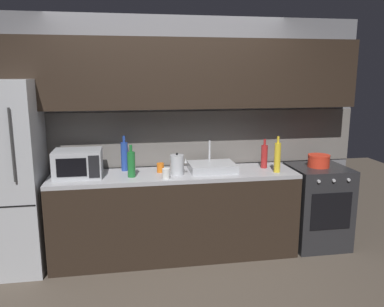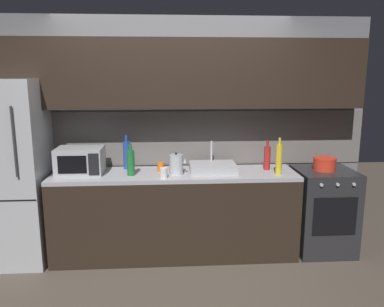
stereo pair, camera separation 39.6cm
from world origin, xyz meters
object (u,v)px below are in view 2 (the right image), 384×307
Objects in this scene: wine_bottle_yellow at (279,159)px; cooking_pot at (325,164)px; kettle at (176,164)px; oven_range at (323,210)px; wine_bottle_red at (267,158)px; mug_white at (164,173)px; wine_bottle_green at (131,162)px; microwave at (80,161)px; wine_bottle_blue at (127,155)px; refrigerator at (12,173)px; mug_orange at (161,167)px.

cooking_pot is (0.54, 0.14, -0.09)m from wine_bottle_yellow.
kettle is 1.57m from cooking_pot.
wine_bottle_red reaches higher than oven_range.
wine_bottle_yellow is 1.17m from mug_white.
kettle is at bearing -177.59° from cooking_pot.
oven_range is 0.52m from cooking_pot.
oven_range is 0.85m from wine_bottle_red.
wine_bottle_green reaches higher than cooking_pot.
microwave is 1.24× the size of wine_bottle_blue.
microwave is 1.22× the size of wine_bottle_yellow.
oven_range is 2.44× the size of wine_bottle_blue.
wine_bottle_green is at bearing -177.79° from oven_range.
wine_bottle_red is (2.62, 0.06, 0.10)m from refrigerator.
kettle is 0.20m from mug_white.
mug_orange is (0.30, 0.14, -0.08)m from wine_bottle_green.
cooking_pot is (1.70, 0.21, 0.02)m from mug_white.
kettle is at bearing -2.28° from refrigerator.
microwave is 0.53m from wine_bottle_green.
wine_bottle_yellow reaches higher than wine_bottle_blue.
mug_white is at bearing -7.74° from refrigerator.
refrigerator is at bearing -170.18° from wine_bottle_blue.
kettle is at bearing -172.39° from wine_bottle_red.
microwave is at bearing 165.05° from mug_white.
mug_white is (1.53, -0.21, 0.02)m from refrigerator.
wine_bottle_red reaches higher than mug_orange.
wine_bottle_green is 3.17× the size of mug_white.
refrigerator reaches higher than kettle.
oven_range is at bearing -1.89° from mug_orange.
kettle is (-1.58, -0.06, 0.55)m from oven_range.
wine_bottle_yellow reaches higher than microwave.
wine_bottle_yellow is 1.59× the size of cooking_pot.
wine_bottle_yellow reaches higher than wine_bottle_green.
wine_bottle_red is 1.13m from mug_orange.
mug_white is (-1.71, -0.21, 0.50)m from oven_range.
wine_bottle_red is 0.61m from cooking_pot.
microwave is 1.95× the size of cooking_pot.
cooking_pot is (1.57, 0.07, -0.03)m from kettle.
wine_bottle_yellow is at bearing -165.80° from oven_range.
wine_bottle_blue reaches higher than microwave.
kettle is 0.61× the size of wine_bottle_blue.
cooking_pot reaches higher than mug_white.
cooking_pot reaches higher than mug_orange.
oven_range is 2.85× the size of wine_bottle_red.
wine_bottle_blue reaches higher than mug_white.
mug_orange is at bearing 178.11° from oven_range.
oven_range is 0.83m from wine_bottle_yellow.
wine_bottle_green is (0.52, -0.10, -0.00)m from microwave.
wine_bottle_yellow is 3.91× the size of mug_orange.
oven_range is at bearing -5.36° from wine_bottle_blue.
wine_bottle_green is 0.36m from mug_white.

